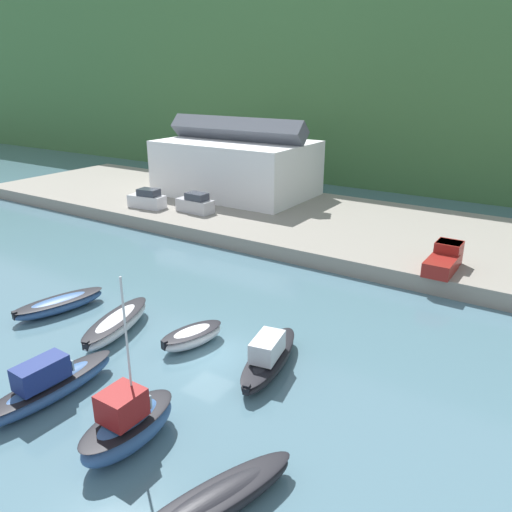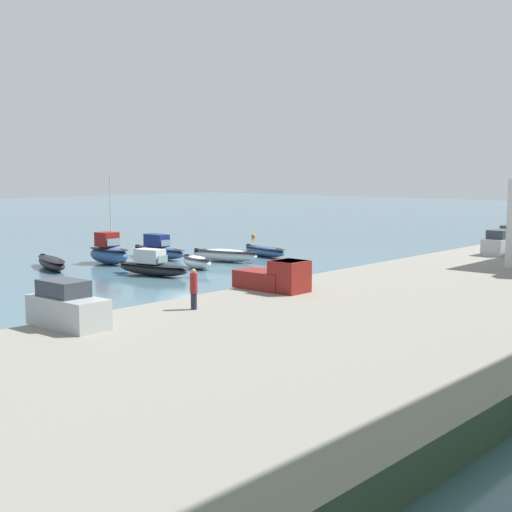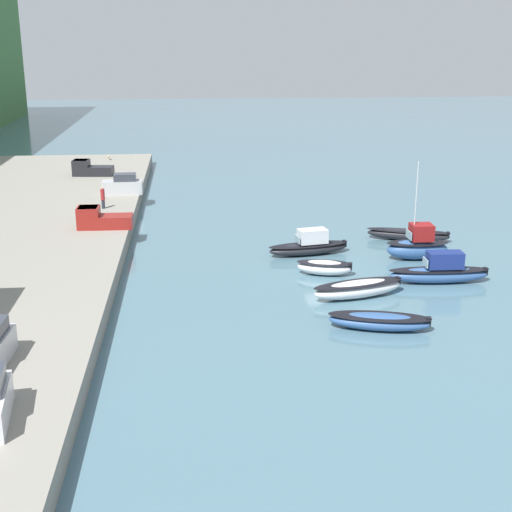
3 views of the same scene
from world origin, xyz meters
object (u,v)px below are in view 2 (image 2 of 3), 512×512
moored_boat_2 (197,262)px  person_on_quay (194,289)px  parked_car_1 (501,244)px  moored_boat_0 (265,251)px  moored_boat_1 (225,255)px  moored_boat_4 (159,250)px  mooring_buoy_0 (253,236)px  moored_boat_5 (109,252)px  moored_boat_3 (152,266)px  moored_boat_6 (51,263)px  parked_car_2 (512,238)px  pickup_truck_1 (277,277)px  parked_car_0 (67,307)px

moored_boat_2 → person_on_quay: (17.85, 18.56, 1.88)m
parked_car_1 → moored_boat_2: bearing=-138.7°
moored_boat_0 → moored_boat_2: size_ratio=1.47×
moored_boat_1 → parked_car_1: (-11.50, 21.92, 1.65)m
moored_boat_4 → mooring_buoy_0: moored_boat_4 is taller
person_on_quay → moored_boat_5: bearing=-118.4°
moored_boat_3 → moored_boat_5: (-2.02, -8.61, 0.33)m
moored_boat_6 → person_on_quay: 29.27m
person_on_quay → parked_car_2: bearing=179.3°
moored_boat_3 → moored_boat_6: bearing=-80.8°
moored_boat_2 → moored_boat_3: moored_boat_3 is taller
pickup_truck_1 → mooring_buoy_0: bearing=-135.8°
moored_boat_2 → pickup_truck_1: bearing=75.4°
moored_boat_1 → moored_boat_3: (10.38, 1.74, 0.13)m
moored_boat_5 → moored_boat_4: bearing=178.8°
moored_boat_4 → moored_boat_3: bearing=48.9°
moored_boat_2 → moored_boat_4: moored_boat_4 is taller
moored_boat_5 → pickup_truck_1: bearing=75.2°
moored_boat_2 → moored_boat_4: bearing=-92.0°
moored_boat_1 → moored_boat_2: (5.07, 1.44, -0.04)m
moored_boat_2 → moored_boat_6: 12.70m
moored_boat_3 → person_on_quay: 22.22m
person_on_quay → moored_boat_2: bearing=-133.9°
parked_car_2 → moored_boat_5: bearing=-144.0°
person_on_quay → parked_car_1: bearing=176.8°
moored_boat_1 → person_on_quay: (22.91, 20.01, 1.84)m
parked_car_1 → person_on_quay: parked_car_1 is taller
moored_boat_0 → moored_boat_5: moored_boat_5 is taller
moored_boat_0 → person_on_quay: size_ratio=3.11×
moored_boat_0 → moored_boat_2: (10.80, 1.47, 0.05)m
parked_car_1 → parked_car_2: size_ratio=0.97×
parked_car_2 → mooring_buoy_0: parked_car_2 is taller
moored_boat_0 → pickup_truck_1: bearing=56.4°
moored_boat_2 → moored_boat_4: 8.55m
parked_car_0 → parked_car_2: size_ratio=0.97×
moored_boat_5 → moored_boat_6: 5.57m
parked_car_0 → parked_car_1: 41.28m
pickup_truck_1 → mooring_buoy_0: pickup_truck_1 is taller
parked_car_0 → parked_car_2: same height
parked_car_0 → parked_car_1: size_ratio=0.99×
parked_car_2 → moored_boat_6: bearing=-139.4°
parked_car_0 → moored_boat_4: bearing=-138.5°
parked_car_0 → moored_boat_6: bearing=-122.4°
moored_boat_3 → parked_car_0: parked_car_0 is taller
moored_boat_0 → moored_boat_6: size_ratio=0.89×
pickup_truck_1 → parked_car_0: bearing=-2.6°
moored_boat_0 → moored_boat_4: moored_boat_4 is taller
moored_boat_2 → parked_car_1: bearing=144.5°
moored_boat_0 → moored_boat_3: size_ratio=0.93×
moored_boat_3 → moored_boat_6: size_ratio=0.96×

